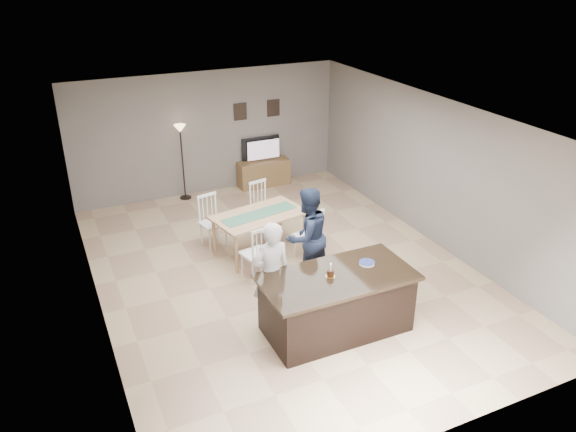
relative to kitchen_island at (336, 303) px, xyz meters
name	(u,v)px	position (x,y,z in m)	size (l,w,h in m)	color
floor	(284,271)	(0.00, 1.80, -0.45)	(8.00, 8.00, 0.00)	tan
room_shell	(284,180)	(0.00, 1.80, 1.22)	(8.00, 8.00, 8.00)	slate
kitchen_island	(336,303)	(0.00, 0.00, 0.00)	(2.15, 1.10, 0.90)	black
tv_console	(264,173)	(1.20, 5.57, -0.15)	(1.20, 0.40, 0.60)	brown
television	(262,149)	(1.20, 5.64, 0.41)	(0.91, 0.12, 0.53)	black
tv_screen_glow	(264,150)	(1.20, 5.56, 0.42)	(0.78, 0.78, 0.00)	orange
picture_frames	(257,110)	(1.15, 5.78, 1.30)	(1.10, 0.02, 0.38)	black
doorway	(119,329)	(-2.99, -0.50, 0.80)	(0.00, 2.10, 2.65)	black
woman	(271,274)	(-0.77, 0.55, 0.36)	(0.59, 0.39, 1.62)	#B8B8BD
man	(307,237)	(0.20, 1.35, 0.37)	(0.80, 0.63, 1.65)	#1B243C
birthday_cake	(330,273)	(-0.10, 0.02, 0.49)	(0.14, 0.14, 0.21)	gold
plate_stack	(367,263)	(0.53, 0.10, 0.46)	(0.23, 0.23, 0.04)	white
dining_table	(260,221)	(-0.11, 2.60, 0.17)	(1.87, 2.08, 0.98)	tan
floor_lamp	(181,142)	(-0.68, 5.59, 0.84)	(0.25, 0.25, 1.67)	black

